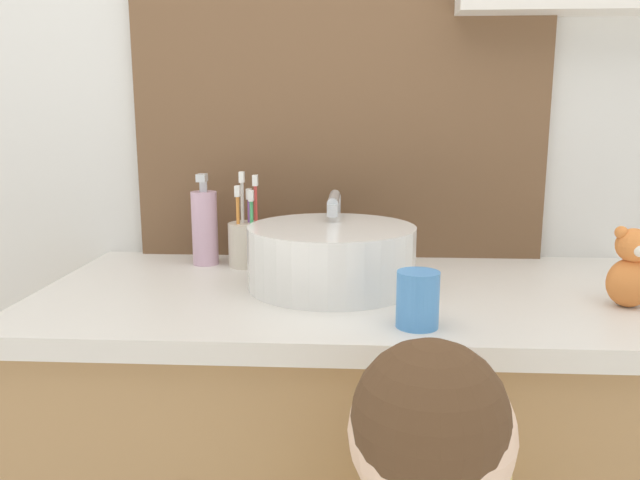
{
  "coord_description": "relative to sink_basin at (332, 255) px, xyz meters",
  "views": [
    {
      "loc": [
        -0.01,
        -0.79,
        1.17
      ],
      "look_at": [
        -0.07,
        0.26,
        0.96
      ],
      "focal_mm": 35.0,
      "sensor_mm": 36.0,
      "label": 1
    }
  ],
  "objects": [
    {
      "name": "wall_back",
      "position": [
        0.07,
        0.29,
        0.36
      ],
      "size": [
        3.2,
        0.18,
        2.5
      ],
      "color": "silver",
      "rests_on": "ground_plane"
    },
    {
      "name": "teddy_bear",
      "position": [
        0.49,
        -0.1,
        0.0
      ],
      "size": [
        0.07,
        0.06,
        0.14
      ],
      "color": "orange",
      "rests_on": "vanity_counter"
    },
    {
      "name": "sink_basin",
      "position": [
        0.0,
        0.0,
        0.0
      ],
      "size": [
        0.31,
        0.36,
        0.16
      ],
      "color": "white",
      "rests_on": "vanity_counter"
    },
    {
      "name": "toothbrush_holder",
      "position": [
        -0.18,
        0.15,
        -0.01
      ],
      "size": [
        0.08,
        0.08,
        0.2
      ],
      "color": "beige",
      "rests_on": "vanity_counter"
    },
    {
      "name": "soap_dispenser",
      "position": [
        -0.28,
        0.16,
        0.02
      ],
      "size": [
        0.05,
        0.05,
        0.19
      ],
      "color": "#CCA3BC",
      "rests_on": "vanity_counter"
    },
    {
      "name": "drinking_cup",
      "position": [
        0.14,
        -0.22,
        -0.02
      ],
      "size": [
        0.06,
        0.06,
        0.09
      ],
      "primitive_type": "cylinder",
      "color": "#4789D1",
      "rests_on": "vanity_counter"
    }
  ]
}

